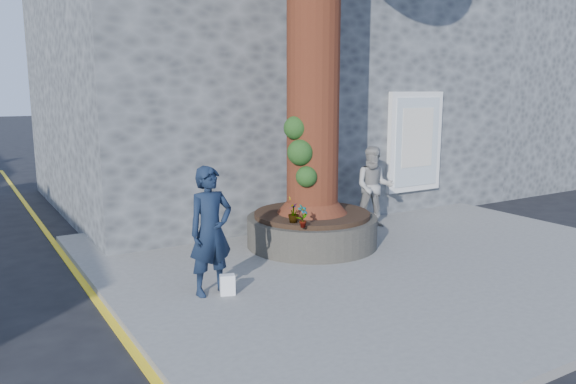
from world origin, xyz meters
TOP-DOWN VIEW (x-y plane):
  - ground at (0.00, 0.00)m, footprint 120.00×120.00m
  - pavement at (1.50, 1.00)m, footprint 9.00×8.00m
  - yellow_line at (-3.05, 1.00)m, footprint 0.10×30.00m
  - stone_shop at (2.50, 7.20)m, footprint 10.30×8.30m
  - neighbour_shop at (10.50, 7.20)m, footprint 6.00×8.00m
  - planter at (0.80, 2.00)m, footprint 2.30×2.30m
  - man at (-1.69, 0.71)m, footprint 0.68×0.48m
  - woman at (2.65, 2.54)m, footprint 1.00×0.96m
  - shopping_bag at (-1.54, 0.55)m, footprint 0.23×0.18m
  - plant_a at (0.05, 1.15)m, footprint 0.22×0.18m
  - plant_b at (0.41, 1.94)m, footprint 0.30×0.30m
  - plant_c at (0.11, 1.51)m, footprint 0.25×0.25m
  - plant_d at (1.65, 2.85)m, footprint 0.39×0.39m

SIDE VIEW (x-z plane):
  - ground at x=0.00m, z-range 0.00..0.00m
  - yellow_line at x=-3.05m, z-range 0.00..0.01m
  - pavement at x=1.50m, z-range 0.00..0.12m
  - shopping_bag at x=-1.54m, z-range 0.12..0.40m
  - planter at x=0.80m, z-range 0.11..0.71m
  - plant_c at x=0.11m, z-range 0.72..1.04m
  - plant_d at x=1.65m, z-range 0.72..1.05m
  - plant_a at x=0.05m, z-range 0.72..1.09m
  - woman at x=2.65m, z-range 0.12..1.74m
  - plant_b at x=0.41m, z-range 0.72..1.14m
  - man at x=-1.69m, z-range 0.12..1.87m
  - neighbour_shop at x=10.50m, z-range 0.00..6.00m
  - stone_shop at x=2.50m, z-range 0.01..6.31m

